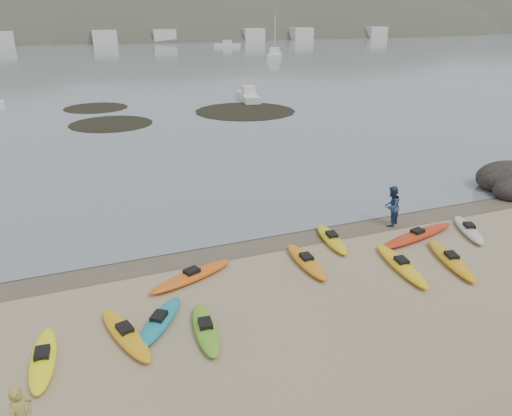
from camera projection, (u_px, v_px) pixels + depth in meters
name	position (u px, v px, depth m)	size (l,w,h in m)	color
ground	(256.00, 240.00, 21.86)	(600.00, 600.00, 0.00)	tan
wet_sand	(259.00, 242.00, 21.60)	(60.00, 60.00, 0.00)	brown
water	(57.00, 29.00, 280.54)	(1200.00, 1200.00, 0.00)	slate
kayaks	(309.00, 274.00, 18.70)	(19.30, 7.36, 0.34)	teal
person_east	(392.00, 206.00, 22.98)	(0.93, 0.73, 1.92)	navy
kelp_mats	(178.00, 114.00, 48.54)	(21.86, 15.65, 0.04)	black
moored_boats	(148.00, 62.00, 92.42)	(75.78, 90.95, 1.19)	silver
far_hills	(170.00, 76.00, 208.68)	(550.00, 135.00, 80.00)	#384235
far_town	(92.00, 38.00, 148.24)	(199.00, 5.00, 4.00)	beige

